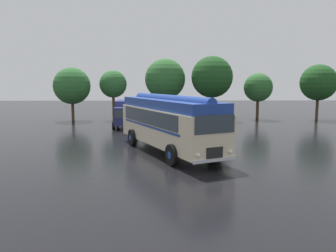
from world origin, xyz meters
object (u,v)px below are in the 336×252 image
car_mid_left (187,118)px  car_mid_right (211,117)px  vintage_bus (169,121)px  box_van (127,112)px  car_near_left (154,118)px

car_mid_left → car_mid_right: 2.60m
car_mid_right → vintage_bus: bearing=-109.8°
car_mid_left → box_van: (-5.83, 0.62, 0.52)m
vintage_bus → car_mid_left: bearing=80.2°
vintage_bus → car_mid_right: vintage_bus is taller
car_mid_right → box_van: bearing=-178.3°
vintage_bus → box_van: bearing=107.6°
box_van → vintage_bus: bearing=-72.4°
car_mid_right → box_van: (-8.28, -0.24, 0.52)m
vintage_bus → car_mid_right: (4.44, 12.36, -1.05)m
car_near_left → car_mid_right: bearing=9.0°
car_near_left → box_van: size_ratio=0.74×
car_mid_right → box_van: size_ratio=0.73×
car_near_left → box_van: 2.81m
car_near_left → box_van: box_van is taller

